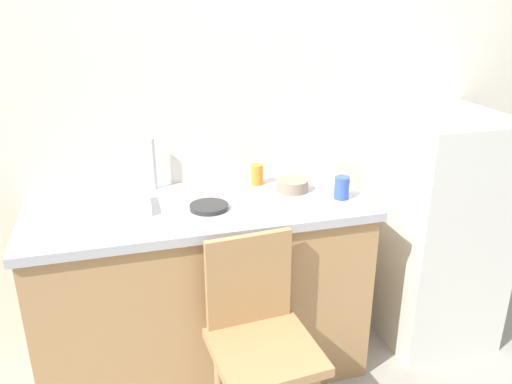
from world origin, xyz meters
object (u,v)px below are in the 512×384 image
at_px(chair, 260,336).
at_px(hotplate, 209,207).
at_px(cup_orange, 257,174).
at_px(refrigerator, 434,228).
at_px(cup_blue, 342,188).
at_px(terracotta_bowl, 292,185).
at_px(dish_tray, 117,206).

distance_m(chair, hotplate, 0.59).
distance_m(hotplate, cup_orange, 0.38).
height_order(chair, cup_orange, cup_orange).
height_order(refrigerator, hotplate, refrigerator).
height_order(refrigerator, cup_blue, refrigerator).
bearing_deg(terracotta_bowl, hotplate, -165.28).
relative_size(terracotta_bowl, cup_orange, 1.54).
relative_size(refrigerator, hotplate, 7.20).
bearing_deg(hotplate, chair, -75.59).
xyz_separation_m(chair, hotplate, (-0.11, 0.42, 0.40)).
bearing_deg(terracotta_bowl, cup_blue, -40.26).
height_order(terracotta_bowl, hotplate, terracotta_bowl).
distance_m(hotplate, cup_blue, 0.61).
relative_size(dish_tray, cup_orange, 2.80).
bearing_deg(hotplate, dish_tray, 167.98).
bearing_deg(terracotta_bowl, chair, -120.64).
bearing_deg(chair, dish_tray, 130.01).
relative_size(chair, hotplate, 5.24).
xyz_separation_m(chair, dish_tray, (-0.50, 0.51, 0.42)).
bearing_deg(cup_orange, hotplate, -139.93).
distance_m(chair, cup_orange, 0.82).
relative_size(terracotta_bowl, hotplate, 0.91).
xyz_separation_m(dish_tray, hotplate, (0.39, -0.08, -0.02)).
distance_m(dish_tray, hotplate, 0.40).
height_order(refrigerator, dish_tray, refrigerator).
bearing_deg(cup_orange, chair, -105.05).
height_order(chair, cup_blue, cup_blue).
relative_size(chair, terracotta_bowl, 5.77).
height_order(chair, dish_tray, dish_tray).
bearing_deg(cup_orange, cup_blue, -41.60).
xyz_separation_m(refrigerator, dish_tray, (-1.60, 0.03, 0.30)).
distance_m(chair, cup_blue, 0.77).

